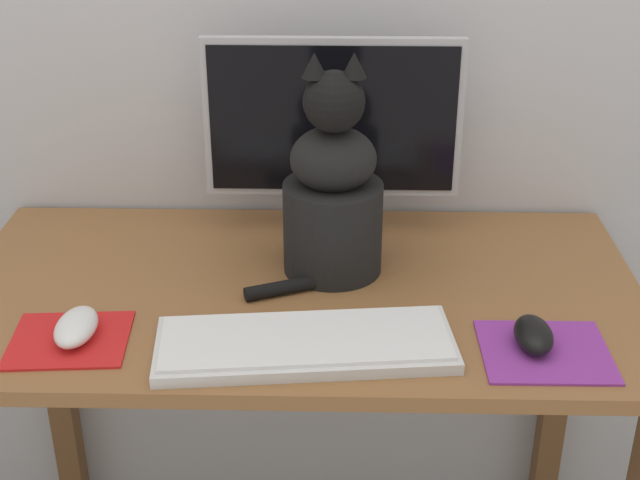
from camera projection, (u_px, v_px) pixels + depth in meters
name	position (u px, v px, depth m)	size (l,w,h in m)	color
desk	(299.00, 346.00, 1.53)	(1.14, 0.61, 0.73)	brown
monitor	(333.00, 132.00, 1.58)	(0.46, 0.17, 0.37)	#B2B2B7
keyboard	(305.00, 343.00, 1.31)	(0.45, 0.21, 0.02)	silver
mousepad_left	(70.00, 340.00, 1.33)	(0.19, 0.17, 0.00)	red
mousepad_right	(545.00, 352.00, 1.30)	(0.19, 0.17, 0.00)	purple
computer_mouse_left	(76.00, 327.00, 1.33)	(0.06, 0.11, 0.04)	white
computer_mouse_right	(533.00, 335.00, 1.31)	(0.06, 0.10, 0.04)	black
cat	(333.00, 194.00, 1.47)	(0.23, 0.21, 0.38)	black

